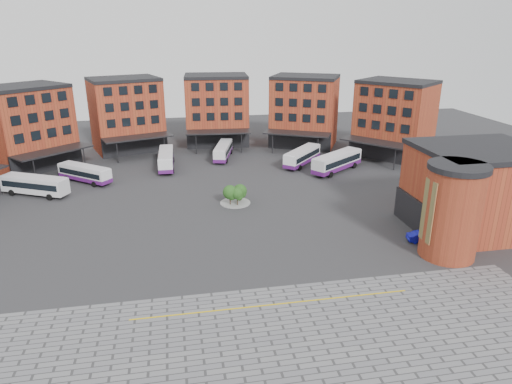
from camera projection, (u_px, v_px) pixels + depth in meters
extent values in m
plane|color=#28282B|center=(233.00, 240.00, 54.58)|extent=(160.00, 160.00, 0.00)
cube|color=slate|center=(297.00, 364.00, 34.59)|extent=(50.00, 22.00, 0.02)
cube|color=gold|center=(274.00, 304.00, 41.98)|extent=(26.00, 0.15, 0.02)
cylinder|color=black|center=(0.00, 182.00, 68.86)|extent=(0.20, 0.20, 4.00)
cube|color=#953A20|center=(29.00, 129.00, 80.95)|extent=(16.35, 16.13, 14.00)
cube|color=black|center=(48.00, 160.00, 79.89)|extent=(10.00, 9.07, 4.00)
cube|color=black|center=(22.00, 87.00, 78.45)|extent=(16.55, 16.35, 0.60)
cube|color=black|center=(42.00, 120.00, 77.30)|extent=(8.60, 7.77, 8.00)
cube|color=black|center=(53.00, 151.00, 77.86)|extent=(12.61, 11.97, 0.25)
cylinder|color=black|center=(35.00, 171.00, 74.12)|extent=(0.20, 0.20, 4.00)
cylinder|color=black|center=(84.00, 159.00, 80.90)|extent=(0.20, 0.20, 4.00)
cube|color=#953A20|center=(127.00, 116.00, 92.48)|extent=(15.55, 13.69, 14.00)
cube|color=black|center=(136.00, 145.00, 90.23)|extent=(12.45, 4.71, 4.00)
cube|color=black|center=(123.00, 79.00, 89.98)|extent=(15.65, 13.97, 0.60)
cube|color=black|center=(132.00, 109.00, 87.60)|extent=(10.87, 3.87, 8.00)
cube|color=black|center=(138.00, 137.00, 87.62)|extent=(13.72, 8.39, 0.25)
cylinder|color=black|center=(117.00, 153.00, 84.73)|extent=(0.20, 0.20, 4.00)
cylinder|color=black|center=(165.00, 147.00, 88.93)|extent=(0.20, 0.20, 4.00)
cube|color=#953A20|center=(217.00, 111.00, 97.90)|extent=(13.67, 10.88, 14.00)
cube|color=black|center=(218.00, 139.00, 95.09)|extent=(13.00, 1.41, 4.00)
cube|color=black|center=(216.00, 76.00, 95.40)|extent=(13.69, 11.18, 0.60)
cube|color=black|center=(217.00, 104.00, 92.43)|extent=(11.42, 0.95, 8.00)
cube|color=black|center=(218.00, 132.00, 92.21)|extent=(13.28, 5.30, 0.25)
cylinder|color=black|center=(196.00, 144.00, 90.74)|extent=(0.20, 0.20, 4.00)
cylinder|color=black|center=(242.00, 143.00, 91.69)|extent=(0.20, 0.20, 4.00)
cube|color=#953A20|center=(304.00, 112.00, 96.34)|extent=(16.12, 14.81, 14.00)
cube|color=black|center=(299.00, 140.00, 93.69)|extent=(11.81, 6.35, 4.00)
cube|color=black|center=(306.00, 77.00, 93.84)|extent=(16.26, 15.08, 0.60)
cube|color=black|center=(300.00, 105.00, 91.04)|extent=(10.26, 5.33, 8.00)
cube|color=black|center=(297.00, 133.00, 90.89)|extent=(13.58, 9.82, 0.25)
cylinder|color=black|center=(273.00, 144.00, 91.17)|extent=(0.20, 0.20, 4.00)
cylinder|color=black|center=(318.00, 147.00, 88.73)|extent=(0.20, 0.20, 4.00)
cube|color=#953A20|center=(394.00, 120.00, 88.06)|extent=(16.02, 16.39, 14.00)
cube|color=black|center=(381.00, 150.00, 86.26)|extent=(8.74, 10.28, 4.00)
cube|color=black|center=(398.00, 82.00, 85.55)|extent=(16.25, 16.58, 0.60)
cube|color=black|center=(384.00, 112.00, 83.64)|extent=(7.47, 8.86, 8.00)
cube|color=black|center=(376.00, 142.00, 83.87)|extent=(11.73, 12.79, 0.25)
cylinder|color=black|center=(349.00, 151.00, 85.98)|extent=(0.20, 0.20, 4.00)
cylinder|color=black|center=(395.00, 159.00, 80.53)|extent=(0.20, 0.20, 4.00)
cube|color=#953A20|center=(475.00, 191.00, 56.12)|extent=(14.00, 12.00, 10.00)
cube|color=black|center=(483.00, 150.00, 54.30)|extent=(14.40, 12.40, 0.60)
cube|color=black|center=(419.00, 218.00, 55.94)|extent=(0.40, 12.00, 4.00)
cylinder|color=#953A20|center=(452.00, 214.00, 49.38)|extent=(6.00, 6.00, 10.00)
cylinder|color=black|center=(459.00, 167.00, 47.57)|extent=(6.40, 6.40, 0.60)
cube|color=red|center=(428.00, 211.00, 48.72)|extent=(0.12, 2.20, 7.00)
cylinder|color=gray|center=(235.00, 203.00, 65.99)|extent=(4.40, 4.40, 0.12)
cylinder|color=#332114|center=(230.00, 200.00, 65.08)|extent=(0.14, 0.14, 1.40)
sphere|color=#1C4216|center=(230.00, 192.00, 64.64)|extent=(2.05, 2.05, 2.05)
sphere|color=#1C4216|center=(232.00, 195.00, 64.68)|extent=(1.43, 1.43, 1.43)
cylinder|color=#332114|center=(240.00, 198.00, 66.50)|extent=(0.14, 0.14, 1.15)
sphere|color=#1C4216|center=(240.00, 191.00, 66.15)|extent=(2.03, 2.03, 2.03)
sphere|color=#1C4216|center=(241.00, 194.00, 66.16)|extent=(1.42, 1.42, 1.42)
cylinder|color=#332114|center=(238.00, 201.00, 64.89)|extent=(0.14, 0.14, 1.33)
sphere|color=#1C4216|center=(237.00, 193.00, 64.48)|extent=(1.72, 1.72, 1.72)
sphere|color=#1C4216|center=(239.00, 196.00, 64.51)|extent=(1.20, 1.20, 1.20)
cube|color=silver|center=(35.00, 185.00, 68.52)|extent=(10.57, 6.90, 2.36)
cube|color=black|center=(35.00, 184.00, 68.46)|extent=(9.83, 6.57, 0.92)
cube|color=silver|center=(33.00, 177.00, 68.09)|extent=(10.14, 6.62, 0.12)
cube|color=black|center=(6.00, 180.00, 69.80)|extent=(1.02, 1.89, 1.06)
cylinder|color=black|center=(12.00, 193.00, 68.74)|extent=(0.99, 0.69, 0.96)
cylinder|color=black|center=(23.00, 188.00, 70.91)|extent=(0.99, 0.69, 0.96)
cylinder|color=black|center=(49.00, 197.00, 66.96)|extent=(0.99, 0.69, 0.96)
cylinder|color=black|center=(60.00, 192.00, 69.14)|extent=(0.99, 0.69, 0.96)
cube|color=silver|center=(85.00, 173.00, 74.41)|extent=(9.17, 8.03, 2.22)
cube|color=black|center=(85.00, 172.00, 74.35)|extent=(8.59, 7.58, 0.86)
cube|color=silver|center=(84.00, 166.00, 74.01)|extent=(8.80, 7.71, 0.11)
cube|color=black|center=(64.00, 167.00, 76.53)|extent=(1.30, 1.57, 1.00)
cube|color=#511665|center=(85.00, 177.00, 74.68)|extent=(9.22, 8.09, 0.63)
cylinder|color=black|center=(67.00, 178.00, 75.30)|extent=(0.87, 0.78, 0.91)
cylinder|color=black|center=(77.00, 175.00, 77.17)|extent=(0.87, 0.78, 0.91)
cylinder|color=black|center=(94.00, 184.00, 72.44)|extent=(0.87, 0.78, 0.91)
cylinder|color=black|center=(105.00, 180.00, 74.30)|extent=(0.87, 0.78, 0.91)
cube|color=silver|center=(166.00, 159.00, 81.88)|extent=(2.65, 10.81, 2.40)
cube|color=black|center=(166.00, 158.00, 81.82)|extent=(2.69, 9.95, 0.93)
cube|color=silver|center=(166.00, 152.00, 81.45)|extent=(2.54, 10.38, 0.12)
cube|color=black|center=(167.00, 150.00, 86.70)|extent=(2.08, 0.16, 1.08)
cube|color=#511665|center=(166.00, 163.00, 82.17)|extent=(2.69, 10.86, 0.69)
cylinder|color=black|center=(160.00, 160.00, 85.31)|extent=(0.31, 0.98, 0.98)
cylinder|color=black|center=(174.00, 160.00, 85.69)|extent=(0.31, 0.98, 0.98)
cylinder|color=black|center=(159.00, 171.00, 78.92)|extent=(0.31, 0.98, 0.98)
cylinder|color=black|center=(173.00, 170.00, 79.30)|extent=(0.31, 0.98, 0.98)
cube|color=silver|center=(223.00, 150.00, 87.75)|extent=(4.79, 10.29, 2.24)
cube|color=black|center=(223.00, 149.00, 87.70)|extent=(4.64, 9.53, 0.87)
cube|color=silver|center=(223.00, 144.00, 87.36)|extent=(4.60, 9.88, 0.11)
cube|color=black|center=(227.00, 143.00, 92.29)|extent=(1.91, 0.62, 1.00)
cube|color=#511665|center=(223.00, 154.00, 88.03)|extent=(4.84, 10.34, 0.64)
cylinder|color=black|center=(220.00, 152.00, 91.25)|extent=(0.50, 0.95, 0.91)
cylinder|color=black|center=(231.00, 152.00, 91.08)|extent=(0.50, 0.95, 0.91)
cylinder|color=black|center=(215.00, 161.00, 85.23)|extent=(0.50, 0.95, 0.91)
cylinder|color=black|center=(227.00, 161.00, 85.06)|extent=(0.50, 0.95, 0.91)
cube|color=white|center=(302.00, 156.00, 83.71)|extent=(8.88, 9.55, 2.37)
cube|color=black|center=(302.00, 155.00, 83.65)|extent=(8.36, 8.96, 0.92)
cube|color=silver|center=(303.00, 149.00, 83.28)|extent=(8.52, 9.17, 0.12)
cube|color=black|center=(314.00, 148.00, 87.82)|extent=(1.61, 1.46, 1.06)
cube|color=#511665|center=(302.00, 160.00, 84.00)|extent=(8.93, 9.61, 0.68)
cylinder|color=black|center=(304.00, 157.00, 87.45)|extent=(0.86, 0.92, 0.97)
cylinder|color=black|center=(316.00, 159.00, 86.27)|extent=(0.86, 0.92, 0.97)
cylinder|color=black|center=(288.00, 166.00, 81.99)|extent=(0.86, 0.92, 0.97)
cylinder|color=black|center=(300.00, 168.00, 80.81)|extent=(0.86, 0.92, 0.97)
cube|color=silver|center=(337.00, 161.00, 79.86)|extent=(10.93, 9.02, 2.59)
cube|color=black|center=(337.00, 160.00, 79.80)|extent=(10.22, 8.52, 1.00)
cube|color=silver|center=(338.00, 154.00, 79.40)|extent=(10.50, 8.66, 0.13)
cube|color=black|center=(355.00, 153.00, 83.69)|extent=(1.43, 1.88, 1.16)
cube|color=#511665|center=(337.00, 166.00, 80.18)|extent=(10.99, 9.08, 0.74)
cylinder|color=black|center=(342.00, 163.00, 83.72)|extent=(1.04, 0.88, 1.06)
cylinder|color=black|center=(354.00, 165.00, 82.02)|extent=(1.04, 0.88, 1.06)
cylinder|color=black|center=(318.00, 171.00, 78.63)|extent=(1.04, 0.88, 1.06)
cylinder|color=black|center=(331.00, 175.00, 76.93)|extent=(1.04, 0.88, 1.06)
imported|color=#0B0D97|center=(424.00, 237.00, 53.99)|extent=(4.01, 2.03, 1.26)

